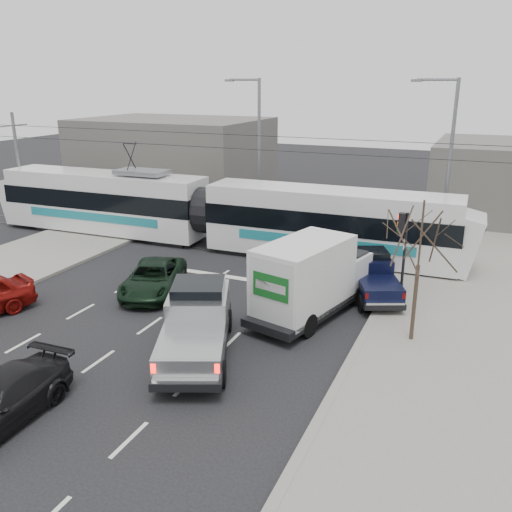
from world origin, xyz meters
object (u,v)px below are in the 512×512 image
at_px(street_lamp_near, 446,157).
at_px(green_car, 153,278).
at_px(street_lamp_far, 256,143).
at_px(bare_tree, 421,240).
at_px(navy_pickup, 373,275).
at_px(silver_pickup, 197,321).
at_px(traffic_signal, 403,236).
at_px(box_truck, 311,278).
at_px(tram, 207,212).

relative_size(street_lamp_near, green_car, 1.90).
distance_m(street_lamp_far, green_car, 13.81).
distance_m(bare_tree, street_lamp_far, 17.97).
bearing_deg(navy_pickup, silver_pickup, -144.95).
height_order(traffic_signal, silver_pickup, traffic_signal).
relative_size(street_lamp_near, box_truck, 1.36).
xyz_separation_m(silver_pickup, box_truck, (2.66, 4.33, 0.46)).
bearing_deg(tram, street_lamp_near, 16.01).
height_order(traffic_signal, street_lamp_near, street_lamp_near).
bearing_deg(box_truck, tram, 154.47).
bearing_deg(street_lamp_near, box_truck, -109.29).
height_order(street_lamp_near, navy_pickup, street_lamp_near).
bearing_deg(traffic_signal, green_car, -160.36).
relative_size(bare_tree, silver_pickup, 0.79).
bearing_deg(street_lamp_far, bare_tree, -48.88).
bearing_deg(silver_pickup, tram, 93.29).
bearing_deg(street_lamp_near, tram, -162.57).
xyz_separation_m(bare_tree, box_truck, (-4.01, 0.84, -2.24)).
bearing_deg(box_truck, traffic_signal, 61.85).
bearing_deg(box_truck, bare_tree, 2.43).
xyz_separation_m(street_lamp_near, silver_pickup, (-6.38, -14.98, -4.02)).
bearing_deg(navy_pickup, street_lamp_near, 52.08).
height_order(tram, silver_pickup, tram).
relative_size(bare_tree, street_lamp_far, 0.56).
relative_size(bare_tree, street_lamp_near, 0.56).
relative_size(traffic_signal, silver_pickup, 0.57).
height_order(box_truck, navy_pickup, box_truck).
height_order(silver_pickup, green_car, silver_pickup).
distance_m(bare_tree, green_car, 11.50).
distance_m(tram, box_truck, 10.76).
distance_m(bare_tree, navy_pickup, 5.30).
distance_m(street_lamp_near, green_car, 16.06).
height_order(bare_tree, street_lamp_near, street_lamp_near).
distance_m(street_lamp_near, tram, 12.96).
bearing_deg(street_lamp_far, green_car, -86.82).
xyz_separation_m(tram, box_truck, (8.26, -6.89, -0.38)).
height_order(bare_tree, box_truck, bare_tree).
height_order(street_lamp_near, street_lamp_far, same).
relative_size(box_truck, green_car, 1.39).
bearing_deg(street_lamp_near, silver_pickup, -113.08).
distance_m(bare_tree, silver_pickup, 7.99).
relative_size(traffic_signal, street_lamp_near, 0.40).
distance_m(street_lamp_far, tram, 6.60).
bearing_deg(box_truck, street_lamp_near, 85.03).
xyz_separation_m(box_truck, navy_pickup, (1.80, 3.02, -0.62)).
bearing_deg(street_lamp_near, street_lamp_far, 170.13).
distance_m(street_lamp_far, navy_pickup, 14.21).
distance_m(silver_pickup, green_car, 5.91).
height_order(navy_pickup, green_car, navy_pickup).
xyz_separation_m(street_lamp_near, green_car, (-10.77, -11.05, -4.45)).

